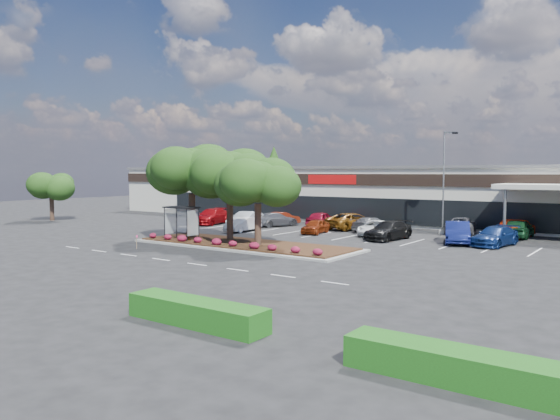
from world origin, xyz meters
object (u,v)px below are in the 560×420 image
Objects in this scene: car_0 at (212,216)px; car_1 at (246,220)px; survey_stake at (137,240)px; light_pole at (445,189)px.

car_1 is at bearing -27.18° from car_0.
car_1 is (5.99, -1.50, 0.01)m from car_0.
car_1 is at bearing 99.03° from survey_stake.
survey_stake is 19.18m from car_0.
car_1 reaches higher than survey_stake.
car_1 reaches higher than car_0.
car_1 is (-2.49, 15.70, 0.19)m from survey_stake.
light_pole is at bearing 12.30° from car_1.
light_pole is 19.02m from car_1.
light_pole reaches higher than car_0.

